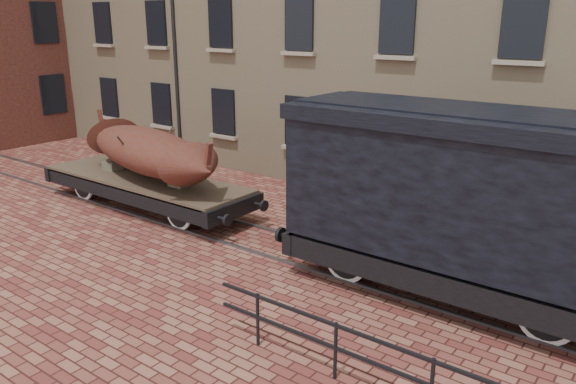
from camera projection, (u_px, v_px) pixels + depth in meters
The scene contains 5 objects.
ground at pixel (264, 242), 14.54m from camera, with size 90.00×90.00×0.00m, color maroon.
rail_track at pixel (264, 241), 14.53m from camera, with size 30.00×1.52×0.06m.
flatcar_wagon at pixel (146, 183), 16.97m from camera, with size 8.17×2.22×1.23m.
iron_boat at pixel (148, 150), 16.54m from camera, with size 7.05×3.32×1.68m.
goods_van at pixel (458, 183), 10.96m from camera, with size 7.54×2.75×3.90m.
Camera 1 is at (8.65, -10.41, 5.48)m, focal length 35.00 mm.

